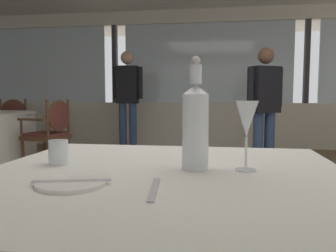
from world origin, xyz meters
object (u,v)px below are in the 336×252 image
at_px(side_plate, 72,183).
at_px(dining_chair_0_0, 51,129).
at_px(water_tumbler, 58,152).
at_px(dining_chair_0_1, 12,122).
at_px(water_bottle, 195,124).
at_px(wine_glass, 247,121).
at_px(diner_person_1, 265,103).
at_px(diner_person_0, 128,95).

height_order(side_plate, dining_chair_0_0, dining_chair_0_0).
relative_size(water_tumbler, dining_chair_0_1, 0.09).
bearing_deg(water_bottle, wine_glass, -1.13).
xyz_separation_m(water_bottle, diner_person_1, (0.65, 3.31, -0.01)).
relative_size(water_bottle, diner_person_1, 0.22).
relative_size(side_plate, water_bottle, 0.51).
distance_m(side_plate, wine_glass, 0.54).
distance_m(water_tumbler, diner_person_1, 3.49).
height_order(water_bottle, diner_person_0, diner_person_0).
relative_size(water_bottle, dining_chair_0_1, 0.38).
relative_size(dining_chair_0_0, dining_chair_0_1, 1.01).
bearing_deg(dining_chair_0_1, side_plate, 16.82).
relative_size(water_bottle, dining_chair_0_0, 0.37).
bearing_deg(side_plate, water_bottle, 38.19).
relative_size(water_bottle, wine_glass, 1.63).
bearing_deg(water_tumbler, dining_chair_0_1, 125.27).
bearing_deg(diner_person_0, diner_person_1, 57.39).
height_order(dining_chair_0_1, diner_person_0, diner_person_0).
bearing_deg(water_tumbler, side_plate, -57.12).
bearing_deg(side_plate, dining_chair_0_0, 118.67).
height_order(wine_glass, diner_person_0, diner_person_0).
bearing_deg(wine_glass, water_tumbler, 179.07).
relative_size(dining_chair_0_0, diner_person_1, 0.59).
distance_m(side_plate, dining_chair_0_1, 5.34).
relative_size(diner_person_0, diner_person_1, 1.10).
xyz_separation_m(side_plate, diner_person_0, (-1.18, 4.82, 0.24)).
xyz_separation_m(dining_chair_0_0, diner_person_1, (2.69, 0.38, 0.33)).
xyz_separation_m(dining_chair_0_1, diner_person_1, (4.03, -0.82, 0.35)).
xyz_separation_m(wine_glass, diner_person_1, (0.50, 3.32, -0.02)).
xyz_separation_m(water_tumbler, dining_chair_0_0, (-1.58, 2.93, -0.24)).
bearing_deg(diner_person_0, side_plate, 11.88).
relative_size(dining_chair_0_1, diner_person_1, 0.59).
height_order(side_plate, dining_chair_0_1, dining_chair_0_1).
xyz_separation_m(wine_glass, water_tumbler, (-0.62, 0.01, -0.11)).
bearing_deg(water_bottle, water_tumbler, 179.14).
bearing_deg(dining_chair_0_1, dining_chair_0_0, 29.93).
bearing_deg(dining_chair_0_1, diner_person_0, 85.13).
bearing_deg(diner_person_0, dining_chair_0_1, -78.39).
height_order(dining_chair_0_0, diner_person_0, diner_person_0).
bearing_deg(dining_chair_0_1, wine_glass, 22.21).
distance_m(wine_glass, diner_person_1, 3.35).
bearing_deg(wine_glass, dining_chair_0_1, 130.53).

